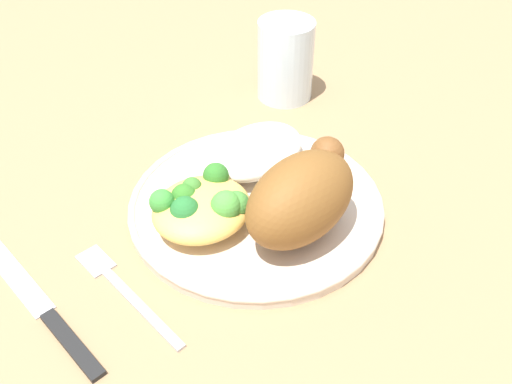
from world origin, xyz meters
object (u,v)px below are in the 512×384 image
Objects in this scene: roasted_chicken at (302,197)px; knife at (46,312)px; fork at (123,289)px; plate at (256,205)px; mac_cheese_with_broccoli at (202,206)px; water_glass at (285,60)px; rice_pile at (257,151)px.

roasted_chicken is 0.65× the size of knife.
knife is at bearing 156.17° from fork.
plate is 1.72× the size of fork.
water_glass reaches higher than mac_cheese_with_broccoli.
roasted_chicken is 0.87× the size of fork.
rice_pile is at bearing 12.40° from mac_cheese_with_broccoli.
mac_cheese_with_broccoli is at bearing -8.66° from knife.
fork is at bearing -162.54° from water_glass.
plate is at bearing -146.98° from water_glass.
roasted_chicken is at bearing -25.31° from knife.
plate is 0.22m from water_glass.
roasted_chicken is at bearing -93.12° from plate.
rice_pile is 0.25m from knife.
rice_pile is at bearing 64.02° from roasted_chicken.
rice_pile is 0.10m from mac_cheese_with_broccoli.
fork is 1.48× the size of water_glass.
mac_cheese_with_broccoli is 0.49× the size of knife.
water_glass is (0.33, 0.10, 0.05)m from fork.
plate is at bearing -10.92° from knife.
roasted_chicken is 0.26m from water_glass.
rice_pile reaches higher than knife.
water_glass reaches higher than rice_pile.
water_glass reaches higher than fork.
knife is (-0.25, 0.00, -0.03)m from rice_pile.
plate is 2.63× the size of mac_cheese_with_broccoli.
rice_pile is (0.04, 0.04, 0.02)m from plate.
mac_cheese_with_broccoli is at bearing 1.29° from fork.
knife is at bearing 169.08° from plate.
water_glass is at bearing 17.46° from fork.
knife reaches higher than fork.
water_glass reaches higher than knife.
fork is at bearing -178.71° from mac_cheese_with_broccoli.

